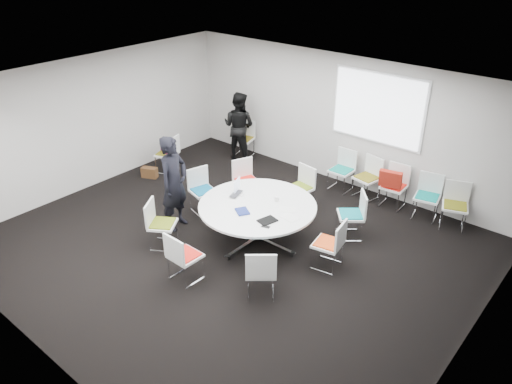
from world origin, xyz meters
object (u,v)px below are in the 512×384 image
Objects in this scene: chair_ring_b at (351,223)px; chair_person_back at (244,146)px; chair_back_d at (426,205)px; brown_bag at (150,173)px; conference_table at (257,215)px; cup at (277,199)px; chair_ring_f at (163,233)px; chair_back_a at (341,178)px; chair_back_c at (393,194)px; chair_ring_g at (185,265)px; maroon_bag at (166,147)px; person_back at (239,126)px; person_main at (174,183)px; chair_ring_d at (247,189)px; chair_ring_h at (261,280)px; chair_ring_c at (299,196)px; chair_back_e at (453,214)px; chair_ring_a at (328,253)px; chair_ring_e at (203,199)px; chair_spare_left at (168,161)px; chair_back_b at (366,185)px; laptop at (238,195)px.

chair_ring_b and chair_person_back have the same top height.
brown_bag is at bearing 10.98° from chair_back_d.
cup is (0.17, 0.32, 0.25)m from conference_table.
chair_ring_f is 4.12m from chair_back_a.
chair_ring_f is 4.65m from chair_back_c.
maroon_bag is (-3.30, 2.52, 0.34)m from chair_ring_g.
chair_back_a is 0.53× the size of person_back.
chair_ring_f is at bearing -130.74° from cup.
chair_person_back is at bearing 69.94° from brown_bag.
person_back is 3.62m from cup.
chair_ring_g is 1.00× the size of chair_back_c.
chair_person_back is at bearing 67.28° from maroon_bag.
chair_back_c is 2.20× the size of maroon_bag.
brown_bag is (-2.05, 1.02, -0.79)m from person_main.
chair_ring_d is 1.76m from person_main.
person_back is (0.00, -0.17, 0.56)m from chair_person_back.
chair_ring_h is 2.44× the size of brown_bag.
chair_ring_h is at bearing 103.59° from chair_back_a.
cup is at bearing 113.12° from chair_ring_c.
chair_ring_c reaches higher than conference_table.
chair_back_c is 0.48× the size of person_main.
chair_ring_c is at bearing 5.46° from chair_back_e.
chair_ring_a and chair_ring_c have the same top height.
chair_ring_a is 2.44× the size of brown_bag.
chair_ring_c is 1.00× the size of chair_person_back.
chair_back_e is (4.04, 2.59, 0.00)m from chair_ring_e.
chair_spare_left reaches higher than brown_bag.
chair_ring_e and chair_back_c have the same top height.
conference_table is at bearing 41.99° from chair_back_d.
chair_back_b is (0.80, 1.27, 0.00)m from chair_ring_c.
chair_back_d is 4.69m from chair_person_back.
chair_ring_b is at bearing -71.71° from laptop.
conference_table is at bearing 87.91° from chair_back_a.
chair_person_back reaches higher than laptop.
chair_ring_a is 4.94m from maroon_bag.
brown_bag is at bearing 59.35° from chair_ring_b.
cup is at bearing 91.81° from chair_back_a.
chair_spare_left is at bearing 18.25° from chair_back_c.
chair_back_c is (2.42, 1.73, 0.00)m from chair_ring_d.
chair_ring_g is 2.65× the size of laptop.
chair_ring_g is at bearing 114.02° from chair_ring_b.
person_back is at bearing 123.08° from chair_ring_g.
chair_ring_b is 2.65× the size of laptop.
cup is (-1.05, -0.86, 0.50)m from chair_ring_b.
laptop is 0.72m from cup.
chair_ring_c is 1.00× the size of chair_back_c.
chair_person_back is at bearing -114.75° from chair_ring_d.
chair_back_c is (-0.12, 2.60, 0.00)m from chair_ring_a.
chair_ring_e is at bearing -8.51° from person_main.
chair_ring_e and chair_back_b have the same top height.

